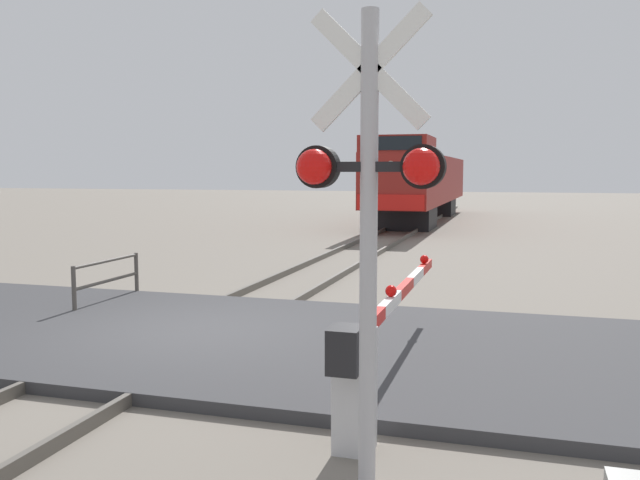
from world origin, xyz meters
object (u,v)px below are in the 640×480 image
at_px(guard_railing, 107,277).
at_px(locomotive, 421,182).
at_px(crossing_gate, 372,347).
at_px(crossing_signal, 368,200).

bearing_deg(guard_railing, locomotive, 83.65).
distance_m(crossing_gate, guard_railing, 7.47).
bearing_deg(guard_railing, crossing_gate, -34.92).
distance_m(crossing_signal, crossing_gate, 2.24).
distance_m(locomotive, crossing_gate, 28.76).
xyz_separation_m(locomotive, crossing_signal, (3.71, -30.06, 0.28)).
xyz_separation_m(crossing_signal, guard_railing, (-6.40, 5.81, -1.79)).
bearing_deg(crossing_signal, crossing_gate, 100.41).
xyz_separation_m(crossing_signal, crossing_gate, (-0.28, 1.54, -1.59)).
height_order(crossing_gate, guard_railing, crossing_gate).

